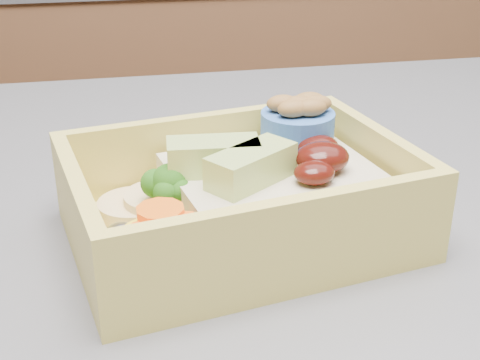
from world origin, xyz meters
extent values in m
cube|color=brown|center=(0.00, 1.20, 0.45)|extent=(3.20, 0.60, 0.90)
cube|color=#D6C358|center=(0.21, -0.03, 0.92)|extent=(0.22, 0.17, 0.01)
cube|color=#D6C358|center=(0.20, 0.03, 0.95)|extent=(0.19, 0.04, 0.05)
cube|color=#D6C358|center=(0.22, -0.10, 0.95)|extent=(0.19, 0.04, 0.05)
cube|color=#D6C358|center=(0.30, -0.02, 0.95)|extent=(0.03, 0.12, 0.05)
cube|color=#D6C358|center=(0.12, -0.05, 0.95)|extent=(0.03, 0.12, 0.05)
cube|color=#C1AF88|center=(0.23, -0.03, 0.94)|extent=(0.14, 0.13, 0.03)
ellipsoid|color=#360C08|center=(0.26, -0.03, 0.97)|extent=(0.04, 0.03, 0.02)
ellipsoid|color=#360C08|center=(0.26, -0.01, 0.97)|extent=(0.03, 0.03, 0.01)
ellipsoid|color=#360C08|center=(0.25, -0.05, 0.97)|extent=(0.03, 0.02, 0.01)
cube|color=#AEC969|center=(0.22, -0.04, 0.97)|extent=(0.06, 0.05, 0.02)
cube|color=#AEC969|center=(0.20, -0.02, 0.97)|extent=(0.06, 0.03, 0.02)
cylinder|color=#659B53|center=(0.17, -0.03, 0.94)|extent=(0.01, 0.01, 0.02)
sphere|color=#276116|center=(0.17, -0.03, 0.96)|extent=(0.02, 0.02, 0.02)
sphere|color=#276116|center=(0.18, -0.02, 0.95)|extent=(0.02, 0.02, 0.02)
sphere|color=#276116|center=(0.16, -0.02, 0.95)|extent=(0.02, 0.02, 0.02)
sphere|color=#276116|center=(0.18, -0.03, 0.95)|extent=(0.02, 0.02, 0.02)
sphere|color=#276116|center=(0.17, -0.03, 0.95)|extent=(0.02, 0.02, 0.02)
sphere|color=#276116|center=(0.17, -0.02, 0.95)|extent=(0.02, 0.02, 0.02)
cylinder|color=yellow|center=(0.16, -0.08, 0.94)|extent=(0.05, 0.05, 0.02)
cylinder|color=orange|center=(0.16, -0.07, 0.95)|extent=(0.03, 0.03, 0.00)
cylinder|color=orange|center=(0.16, -0.08, 0.95)|extent=(0.03, 0.03, 0.00)
cylinder|color=orange|center=(0.17, -0.08, 0.96)|extent=(0.03, 0.03, 0.00)
cylinder|color=orange|center=(0.16, -0.07, 0.96)|extent=(0.03, 0.03, 0.00)
cylinder|color=tan|center=(0.15, -0.01, 0.93)|extent=(0.04, 0.04, 0.01)
cylinder|color=tan|center=(0.17, -0.01, 0.94)|extent=(0.04, 0.04, 0.01)
ellipsoid|color=silver|center=(0.18, 0.01, 0.94)|extent=(0.02, 0.02, 0.02)
ellipsoid|color=silver|center=(0.14, -0.06, 0.94)|extent=(0.02, 0.02, 0.02)
cylinder|color=#3869C1|center=(0.26, 0.01, 0.97)|extent=(0.05, 0.05, 0.02)
ellipsoid|color=brown|center=(0.26, 0.01, 0.99)|extent=(0.02, 0.02, 0.01)
ellipsoid|color=brown|center=(0.27, 0.02, 0.99)|extent=(0.02, 0.02, 0.01)
ellipsoid|color=brown|center=(0.25, 0.01, 0.99)|extent=(0.02, 0.02, 0.01)
ellipsoid|color=brown|center=(0.26, 0.00, 0.99)|extent=(0.02, 0.02, 0.01)
ellipsoid|color=brown|center=(0.25, 0.00, 0.99)|extent=(0.02, 0.02, 0.01)
ellipsoid|color=brown|center=(0.27, 0.01, 0.99)|extent=(0.02, 0.02, 0.01)
camera|label=1|loc=(0.14, -0.38, 1.12)|focal=50.00mm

